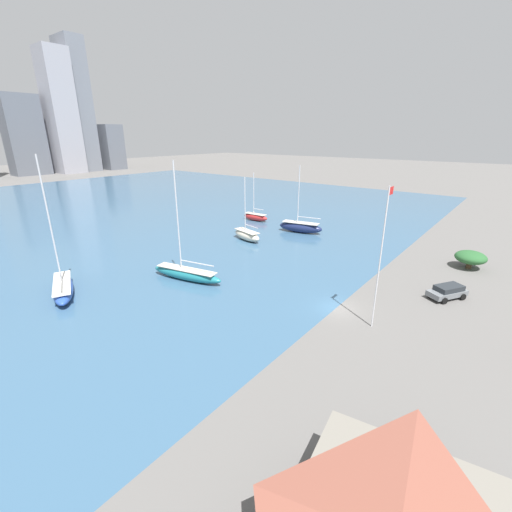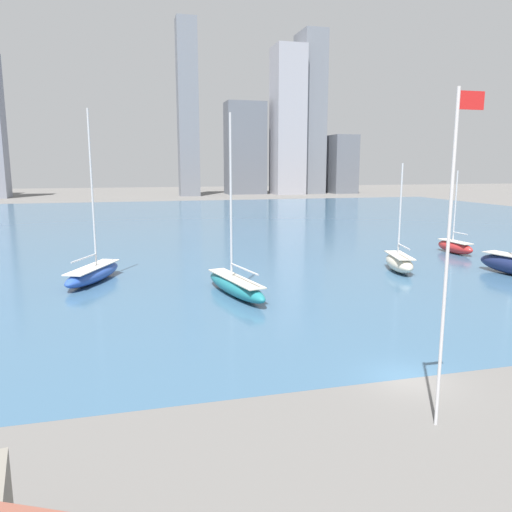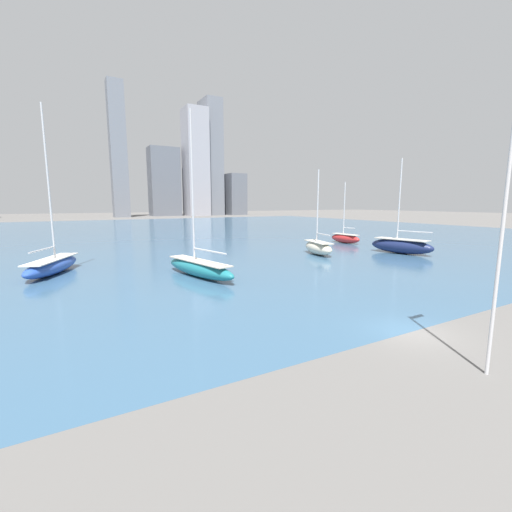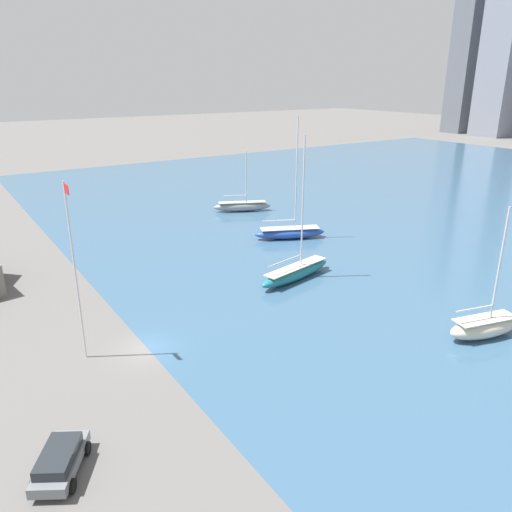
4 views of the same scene
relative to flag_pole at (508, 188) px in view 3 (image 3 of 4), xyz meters
The scene contains 9 objects.
ground_plane 8.84m from the flag_pole, 73.76° to the left, with size 500.00×500.00×0.00m, color #605E5B.
harbor_water 74.89m from the flag_pole, 88.99° to the left, with size 180.00×140.00×0.00m.
flag_pole is the anchor object (origin of this frame).
distant_city_skyline 177.82m from the flag_pole, 93.96° to the left, with size 176.19×19.88×70.11m.
sailboat_cream 33.32m from the flag_pole, 62.31° to the left, with size 3.70×7.09×11.27m.
sailboat_navy 35.79m from the flag_pole, 43.03° to the left, with size 4.14×9.03×12.85m.
sailboat_blue 36.25m from the flag_pole, 116.38° to the left, with size 6.01×9.74×16.24m.
sailboat_red 46.90m from the flag_pole, 52.99° to the left, with size 1.98×6.37×10.44m.
sailboat_teal 24.79m from the flag_pole, 98.92° to the left, with size 4.06×10.77×15.33m.
Camera 3 is at (-16.01, -11.21, 6.93)m, focal length 24.00 mm.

